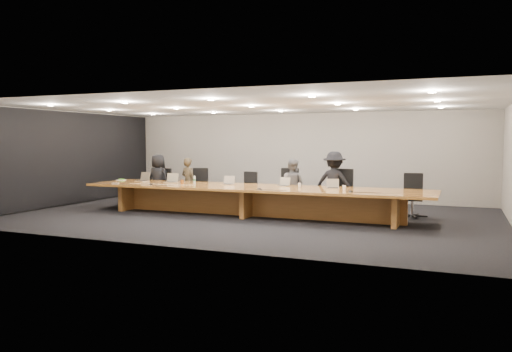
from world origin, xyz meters
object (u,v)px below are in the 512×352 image
Objects in this scene: person_d at (334,183)px; amber_mug at (182,182)px; laptop_a at (142,177)px; paper_cup_near at (300,185)px; conference_table at (252,196)px; laptop_d at (283,182)px; laptop_e at (333,184)px; chair_far_left at (160,186)px; chair_mid_left at (246,190)px; person_a at (158,179)px; mic_right at (351,191)px; person_c at (292,185)px; chair_mid_right at (288,189)px; chair_far_right at (413,195)px; water_bottle at (194,180)px; laptop_c at (227,180)px; mic_left at (151,184)px; av_box at (115,183)px; chair_right at (340,191)px; mic_center at (260,189)px; chair_left at (198,187)px; paper_cup_far at (344,188)px; person_b at (188,182)px.

person_d is 4.08m from amber_mug.
laptop_a is 4.70m from paper_cup_near.
laptop_d is (0.70, 0.43, 0.35)m from conference_table.
chair_far_left is at bearing 153.22° from laptop_e.
conference_table is 1.35m from chair_mid_left.
person_a is 6.37m from mic_right.
person_c is 4.08× the size of laptop_a.
conference_table is 2.63m from mic_right.
chair_mid_left is 3.61m from mic_right.
chair_mid_right is 1.32m from person_d.
chair_far_right is at bearing 16.49° from chair_mid_left.
laptop_a reaches higher than paper_cup_near.
laptop_c is at bearing 2.42° from water_bottle.
chair_far_left is 4.78m from paper_cup_near.
person_d is 4.85m from mic_left.
conference_table is 3.80m from av_box.
chair_mid_right is at bearing 111.43° from laptop_d.
mic_left is (-4.72, -1.68, 0.16)m from chair_right.
person_a is at bearing 155.98° from mic_center.
av_box is (-4.90, -1.00, -0.03)m from paper_cup_near.
chair_far_right is at bearing -4.51° from av_box.
mic_right is at bearing 145.44° from person_c.
chair_mid_right is at bearing 130.30° from laptop_e.
paper_cup_near is at bearing 5.13° from chair_far_left.
paper_cup_near is (3.22, 0.32, -0.01)m from amber_mug.
conference_table is 3.57m from laptop_a.
av_box is at bearing -80.35° from chair_far_left.
chair_mid_right is (2.78, 0.04, 0.03)m from chair_left.
chair_right is 3.44× the size of laptop_a.
chair_mid_right is 4.69m from av_box.
chair_right reaches higher than amber_mug.
laptop_e is 0.41m from paper_cup_far.
chair_far_left is 6.02m from paper_cup_far.
chair_far_left is 0.97× the size of chair_left.
person_b is 1.24m from amber_mug.
mic_center is at bearing -125.17° from paper_cup_near.
person_a is 14.84× the size of paper_cup_far.
chair_far_left is 6.41× the size of av_box.
chair_far_right reaches higher than amber_mug.
chair_left reaches higher than mic_left.
chair_left is at bearing 162.03° from mic_right.
person_a reaches higher than laptop_a.
paper_cup_near is at bearing 176.83° from person_a.
laptop_a reaches higher than laptop_e.
person_a is at bearing 2.35° from person_c.
person_b is 3.33m from laptop_d.
laptop_a is 4.24m from laptop_d.
chair_right is at bearing -6.27° from chair_mid_right.
chair_far_left is at bearing -179.57° from laptop_d.
laptop_c is at bearing -152.71° from chair_right.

